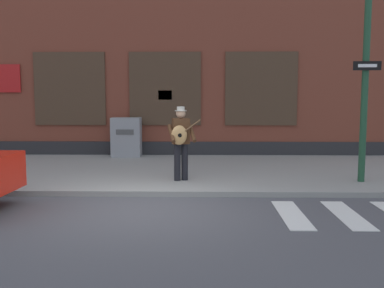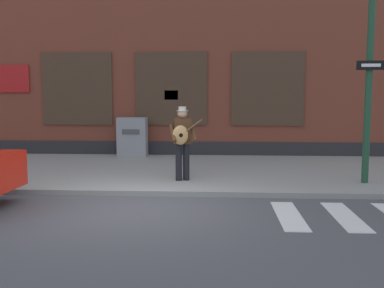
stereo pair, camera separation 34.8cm
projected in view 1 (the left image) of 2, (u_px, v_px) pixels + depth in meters
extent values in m
plane|color=#4C4C51|center=(138.00, 209.00, 8.24)|extent=(160.00, 160.00, 0.00)
cube|color=gray|center=(157.00, 171.00, 11.95)|extent=(28.00, 5.59, 0.12)
cube|color=brown|center=(169.00, 32.00, 16.24)|extent=(28.00, 4.00, 8.65)
cube|color=#28282B|center=(166.00, 150.00, 14.69)|extent=(28.00, 0.04, 0.55)
cube|color=#473323|center=(70.00, 89.00, 14.52)|extent=(2.31, 0.06, 2.35)
cube|color=black|center=(70.00, 89.00, 14.51)|extent=(2.19, 0.03, 2.23)
cube|color=#473323|center=(165.00, 89.00, 14.46)|extent=(2.31, 0.06, 2.35)
cube|color=black|center=(165.00, 89.00, 14.45)|extent=(2.19, 0.03, 2.23)
cube|color=#473323|center=(261.00, 89.00, 14.39)|extent=(2.31, 0.06, 2.35)
cube|color=black|center=(261.00, 89.00, 14.38)|extent=(2.19, 0.03, 2.23)
cube|color=yellow|center=(165.00, 95.00, 14.46)|extent=(0.44, 0.02, 0.30)
cube|color=silver|center=(292.00, 214.00, 7.83)|extent=(0.42, 1.90, 0.01)
cube|color=silver|center=(347.00, 215.00, 7.81)|extent=(0.42, 1.90, 0.01)
cube|color=silver|center=(16.00, 167.00, 8.39)|extent=(0.07, 0.24, 0.12)
cylinder|color=black|center=(185.00, 162.00, 10.35)|extent=(0.15, 0.15, 0.84)
cylinder|color=black|center=(177.00, 162.00, 10.28)|extent=(0.15, 0.15, 0.84)
cube|color=#4C2D19|center=(181.00, 131.00, 10.25)|extent=(0.43, 0.32, 0.59)
sphere|color=tan|center=(181.00, 113.00, 10.20)|extent=(0.22, 0.22, 0.22)
cylinder|color=beige|center=(181.00, 111.00, 10.20)|extent=(0.27, 0.28, 0.02)
cylinder|color=beige|center=(181.00, 109.00, 10.19)|extent=(0.18, 0.18, 0.09)
cylinder|color=#4C2D19|center=(192.00, 133.00, 10.22)|extent=(0.23, 0.52, 0.39)
cylinder|color=#4C2D19|center=(171.00, 133.00, 10.10)|extent=(0.23, 0.52, 0.39)
ellipsoid|color=tan|center=(179.00, 135.00, 10.06)|extent=(0.38, 0.21, 0.44)
cylinder|color=black|center=(180.00, 135.00, 10.00)|extent=(0.09, 0.03, 0.09)
cylinder|color=brown|center=(191.00, 127.00, 10.09)|extent=(0.46, 0.16, 0.34)
cylinder|color=#1E472D|center=(366.00, 66.00, 9.94)|extent=(0.15, 0.15, 5.19)
cube|color=black|center=(367.00, 66.00, 9.83)|extent=(0.60, 0.08, 0.20)
cube|color=white|center=(367.00, 66.00, 9.81)|extent=(0.40, 0.04, 0.07)
cube|color=gray|center=(126.00, 137.00, 14.23)|extent=(0.92, 0.52, 1.24)
cube|color=#4C4C4C|center=(125.00, 132.00, 13.94)|extent=(0.55, 0.02, 0.16)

